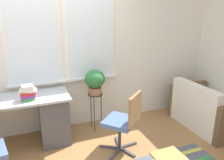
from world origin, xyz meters
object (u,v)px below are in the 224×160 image
book_stack (28,93)px  plant_stand (95,99)px  couch_loveseat (207,111)px  folding_stool (168,160)px  office_chair_swivel (124,121)px  potted_plant (95,81)px

book_stack → plant_stand: book_stack is taller
book_stack → couch_loveseat: size_ratio=0.20×
book_stack → folding_stool: bearing=-44.7°
office_chair_swivel → potted_plant: 0.86m
book_stack → couch_loveseat: 2.91m
office_chair_swivel → folding_stool: (0.16, -0.80, -0.11)m
plant_stand → folding_stool: size_ratio=1.52×
book_stack → office_chair_swivel: (1.19, -0.53, -0.39)m
office_chair_swivel → folding_stool: bearing=59.4°
couch_loveseat → book_stack: bearing=82.0°
plant_stand → potted_plant: size_ratio=1.57×
couch_loveseat → folding_stool: size_ratio=2.88×
folding_stool → office_chair_swivel: bearing=101.3°
folding_stool → book_stack: bearing=135.3°
potted_plant → folding_stool: potted_plant is taller
potted_plant → folding_stool: 1.66m
office_chair_swivel → plant_stand: size_ratio=1.40×
couch_loveseat → plant_stand: couch_loveseat is taller
book_stack → folding_stool: size_ratio=0.57×
folding_stool → couch_loveseat: bearing=32.5°
book_stack → plant_stand: (1.01, 0.22, -0.32)m
office_chair_swivel → plant_stand: 0.77m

